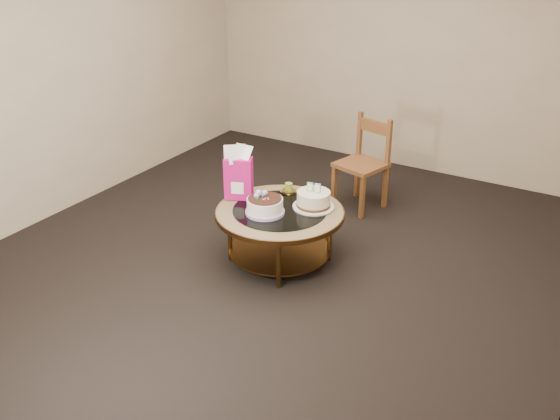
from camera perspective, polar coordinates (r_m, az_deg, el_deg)
The scene contains 8 objects.
ground at distance 5.09m, azimuth -0.03°, elevation -4.61°, with size 5.00×5.00×0.00m, color black.
room_walls at distance 4.51m, azimuth -0.03°, elevation 12.53°, with size 4.52×5.02×2.61m.
coffee_table at distance 4.91m, azimuth -0.03°, elevation -0.80°, with size 1.02×1.02×0.46m.
decorated_cake at distance 4.79m, azimuth -1.41°, elevation 0.33°, with size 0.30×0.30×0.18m.
cream_cake at distance 4.89m, azimuth 3.09°, elevation 0.94°, with size 0.33×0.33×0.21m.
gift_bag at distance 5.00m, azimuth -3.82°, elevation 3.42°, with size 0.25×0.22×0.44m.
pillar_candle at distance 5.16m, azimuth 0.80°, elevation 1.94°, with size 0.13×0.13×0.09m.
dining_chair at distance 5.89m, azimuth 7.64°, elevation 4.29°, with size 0.49×0.49×0.87m.
Camera 1 is at (2.26, -3.76, 2.58)m, focal length 40.00 mm.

